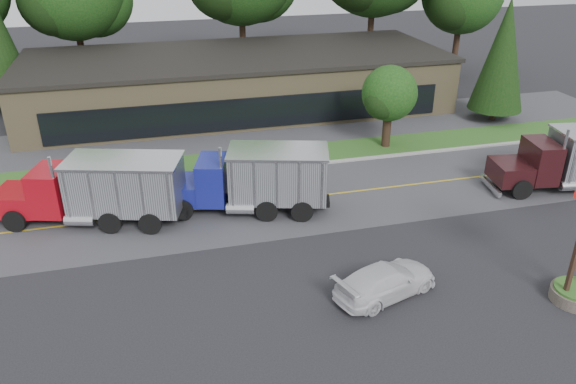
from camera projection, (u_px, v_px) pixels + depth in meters
name	position (u px, v px, depth m)	size (l,w,h in m)	color
ground	(304.00, 304.00, 22.19)	(140.00, 140.00, 0.00)	#2C2C30
road	(257.00, 203.00, 30.01)	(60.00, 8.00, 0.02)	#57575D
center_line	(257.00, 203.00, 30.01)	(60.00, 0.12, 0.01)	gold
curb	(243.00, 172.00, 33.65)	(60.00, 0.30, 0.12)	#9E9E99
grass_verge	(238.00, 161.00, 35.22)	(60.00, 3.40, 0.03)	#2F4F1B
far_parking	(225.00, 134.00, 39.56)	(60.00, 7.00, 0.02)	#57575D
strip_mall	(237.00, 83.00, 44.34)	(32.00, 12.00, 4.00)	#8A7954
evergreen_right	(503.00, 55.00, 40.22)	(3.91, 3.91, 8.89)	#382619
tree_verge	(390.00, 96.00, 36.03)	(3.79, 3.57, 5.41)	#382619
dump_truck_red	(100.00, 189.00, 27.46)	(9.60, 5.03, 3.36)	black
dump_truck_blue	(255.00, 178.00, 28.53)	(8.77, 4.71, 3.36)	black
rally_car	(386.00, 280.00, 22.49)	(1.85, 4.54, 1.32)	silver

